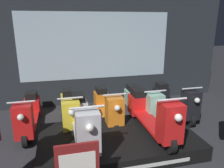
{
  "coord_description": "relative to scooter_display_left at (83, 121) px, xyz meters",
  "views": [
    {
      "loc": [
        -0.98,
        -2.08,
        2.18
      ],
      "look_at": [
        -0.02,
        1.8,
        1.02
      ],
      "focal_mm": 35.0,
      "sensor_mm": 36.0,
      "label": 1
    }
  ],
  "objects": [
    {
      "name": "scooter_display_left",
      "position": [
        0.0,
        0.0,
        0.0
      ],
      "size": [
        0.45,
        1.8,
        0.86
      ],
      "color": "black",
      "rests_on": "display_platform"
    },
    {
      "name": "shop_wall_back",
      "position": [
        0.66,
        2.36,
        1.01
      ],
      "size": [
        7.07,
        0.09,
        3.2
      ],
      "color": "#23282D",
      "rests_on": "ground_plane"
    },
    {
      "name": "scooter_backrow_2",
      "position": [
        0.66,
        1.12,
        -0.25
      ],
      "size": [
        0.45,
        1.8,
        0.86
      ],
      "color": "black",
      "rests_on": "ground_plane"
    },
    {
      "name": "scooter_display_right",
      "position": [
        1.22,
        0.0,
        0.0
      ],
      "size": [
        0.45,
        1.8,
        0.86
      ],
      "color": "black",
      "rests_on": "display_platform"
    },
    {
      "name": "display_platform",
      "position": [
        0.61,
        0.02,
        -0.47
      ],
      "size": [
        2.72,
        1.53,
        0.25
      ],
      "color": "black",
      "rests_on": "ground_plane"
    },
    {
      "name": "scooter_backrow_1",
      "position": [
        -0.16,
        1.12,
        -0.25
      ],
      "size": [
        0.45,
        1.8,
        0.86
      ],
      "color": "black",
      "rests_on": "ground_plane"
    },
    {
      "name": "scooter_backrow_0",
      "position": [
        -0.99,
        1.12,
        -0.25
      ],
      "size": [
        0.45,
        1.8,
        0.86
      ],
      "color": "black",
      "rests_on": "ground_plane"
    },
    {
      "name": "scooter_backrow_4",
      "position": [
        2.31,
        1.12,
        -0.25
      ],
      "size": [
        0.45,
        1.8,
        0.86
      ],
      "color": "black",
      "rests_on": "ground_plane"
    },
    {
      "name": "scooter_backrow_3",
      "position": [
        1.49,
        1.12,
        -0.25
      ],
      "size": [
        0.45,
        1.8,
        0.86
      ],
      "color": "black",
      "rests_on": "ground_plane"
    }
  ]
}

